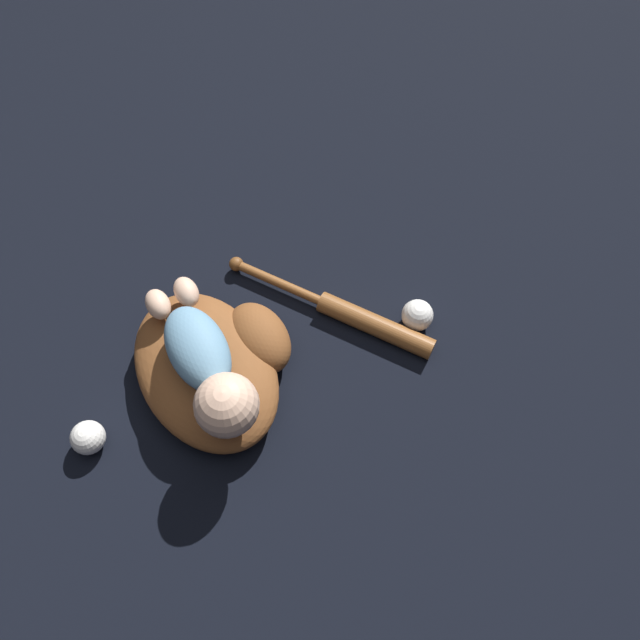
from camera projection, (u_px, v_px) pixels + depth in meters
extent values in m
plane|color=black|center=(235.00, 371.00, 1.31)|extent=(6.00, 6.00, 0.00)
ellipsoid|color=brown|center=(205.00, 367.00, 1.26)|extent=(0.43, 0.34, 0.10)
ellipsoid|color=brown|center=(259.00, 338.00, 1.29)|extent=(0.19, 0.15, 0.10)
ellipsoid|color=#6693B2|center=(197.00, 347.00, 1.17)|extent=(0.21, 0.14, 0.09)
sphere|color=beige|center=(227.00, 405.00, 1.10)|extent=(0.12, 0.12, 0.12)
ellipsoid|color=beige|center=(186.00, 292.00, 1.25)|extent=(0.08, 0.06, 0.05)
ellipsoid|color=beige|center=(158.00, 304.00, 1.24)|extent=(0.08, 0.06, 0.05)
cylinder|color=brown|center=(375.00, 325.00, 1.34)|extent=(0.22, 0.21, 0.05)
cylinder|color=brown|center=(278.00, 282.00, 1.39)|extent=(0.17, 0.16, 0.02)
sphere|color=brown|center=(236.00, 264.00, 1.41)|extent=(0.03, 0.03, 0.03)
sphere|color=white|center=(417.00, 315.00, 1.33)|extent=(0.07, 0.07, 0.07)
sphere|color=white|center=(88.00, 438.00, 1.21)|extent=(0.07, 0.07, 0.07)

